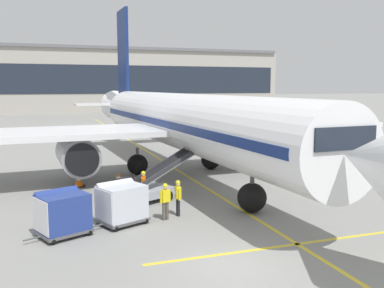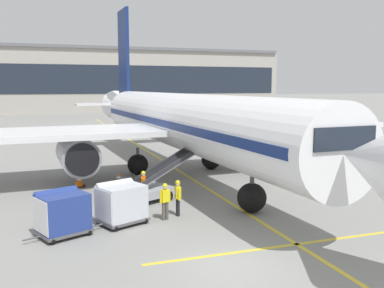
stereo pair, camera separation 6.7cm
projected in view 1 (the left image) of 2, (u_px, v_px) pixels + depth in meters
ground_plane at (231, 266)px, 14.93m from camera, size 600.00×600.00×0.00m
parked_airplane at (179, 122)px, 30.23m from camera, size 31.69×41.41×14.01m
belt_loader at (146, 187)px, 23.21m from camera, size 5.43×3.63×2.58m
baggage_cart_lead at (121, 202)px, 19.45m from camera, size 2.81×2.26×1.91m
baggage_cart_second at (62, 212)px, 17.90m from camera, size 2.81×2.26×1.91m
ground_crew_by_loader at (178, 195)px, 20.67m from camera, size 0.27×0.57×1.74m
ground_crew_by_carts at (165, 199)px, 20.02m from camera, size 0.55×0.34×1.74m
ground_crew_marshaller at (144, 185)px, 22.90m from camera, size 0.33×0.56×1.74m
safety_cone_engine_keepout at (79, 180)px, 26.79m from camera, size 0.71×0.71×0.79m
safety_cone_wingtip at (118, 178)px, 27.71m from camera, size 0.62×0.62×0.70m
safety_cone_nose_mark at (116, 188)px, 25.00m from camera, size 0.64×0.64×0.72m
apron_guidance_line_lead_in at (186, 176)px, 30.13m from camera, size 0.20×110.00×0.01m
apron_guidance_line_stop_bar at (292, 245)px, 16.96m from camera, size 12.00×0.20×0.01m
terminal_building at (82, 80)px, 109.85m from camera, size 100.22×21.13×15.64m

